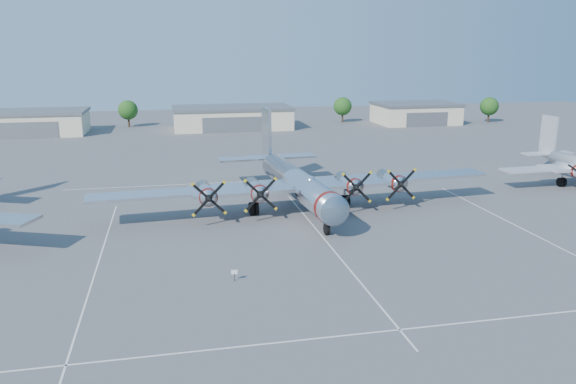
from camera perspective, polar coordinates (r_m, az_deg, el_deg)
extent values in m
plane|color=#525254|center=(60.14, 3.10, -4.07)|extent=(260.00, 260.00, 0.00)
cube|color=silver|center=(54.02, -18.77, -7.02)|extent=(0.15, 40.00, 0.01)
cube|color=silver|center=(55.59, 4.43, -5.65)|extent=(0.15, 40.00, 0.01)
cube|color=silver|center=(65.04, 23.43, -3.84)|extent=(0.15, 40.00, 0.01)
cube|color=silver|center=(40.95, 11.27, -13.56)|extent=(60.00, 0.15, 0.01)
cube|color=silver|center=(83.64, -1.31, 1.23)|extent=(60.00, 0.15, 0.01)
cube|color=beige|center=(141.32, -24.25, 6.35)|extent=(22.00, 14.00, 4.80)
cube|color=slate|center=(141.03, -24.36, 7.44)|extent=(22.60, 14.60, 0.60)
cube|color=slate|center=(134.56, -24.83, 5.69)|extent=(12.10, 0.20, 3.60)
cube|color=beige|center=(138.88, -5.69, 7.42)|extent=(28.00, 14.00, 4.80)
cube|color=slate|center=(138.58, -5.72, 8.53)|extent=(28.60, 14.60, 0.60)
cube|color=slate|center=(132.00, -5.34, 6.81)|extent=(15.40, 0.20, 3.60)
cube|color=beige|center=(151.74, 12.80, 7.72)|extent=(20.00, 14.00, 4.80)
cube|color=slate|center=(151.47, 12.86, 8.73)|extent=(20.60, 14.60, 0.60)
cube|color=slate|center=(145.47, 13.94, 7.15)|extent=(11.00, 0.20, 3.60)
cylinder|color=#382619|center=(146.49, -15.87, 6.91)|extent=(0.50, 0.50, 2.80)
sphere|color=#1A4814|center=(146.17, -15.95, 8.01)|extent=(4.80, 4.80, 4.80)
cylinder|color=#382619|center=(150.99, 5.55, 7.59)|extent=(0.50, 0.50, 2.80)
sphere|color=#1A4814|center=(150.69, 5.57, 8.67)|extent=(4.80, 4.80, 4.80)
cylinder|color=#382619|center=(159.47, 19.69, 7.19)|extent=(0.50, 0.50, 2.80)
sphere|color=#1A4814|center=(159.18, 19.77, 8.20)|extent=(4.80, 4.80, 4.80)
cylinder|color=black|center=(47.86, -5.46, -8.58)|extent=(0.06, 0.06, 0.77)
cube|color=white|center=(47.70, -5.47, -8.10)|extent=(0.53, 0.11, 0.39)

